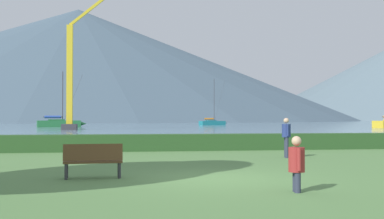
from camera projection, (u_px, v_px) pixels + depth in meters
ground_plane at (218, 179)px, 12.46m from camera, size 1000.00×1000.00×0.00m
harbor_water at (131, 123)px, 147.93m from camera, size 320.00×246.00×0.00m
hedge_line at (174, 142)px, 23.34m from camera, size 80.00×1.20×0.82m
sailboat_slip_2 at (60, 123)px, 82.19m from camera, size 8.75×4.08×9.96m
sailboat_slip_5 at (213, 123)px, 103.77m from camera, size 6.85×3.61×10.44m
park_bench_near_path at (93, 159)px, 12.55m from camera, size 1.60×0.56×0.95m
person_seated_viewer at (297, 161)px, 10.27m from camera, size 0.36×0.57×1.25m
person_standing_walker at (286, 134)px, 19.08m from camera, size 0.36×0.57×1.65m
dock_crane at (71, 84)px, 63.13m from camera, size 5.92×2.00×18.58m
distant_hill_east_ridge at (78, 65)px, 306.76m from camera, size 356.06×356.06×73.97m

